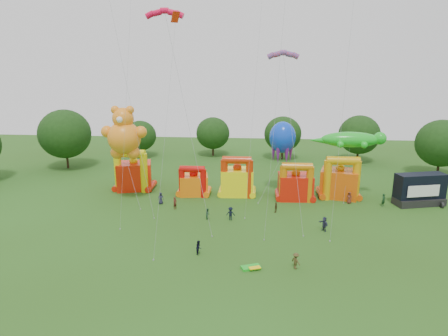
# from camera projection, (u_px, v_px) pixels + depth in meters

# --- Properties ---
(ground) EXTENTS (160.00, 160.00, 0.00)m
(ground) POSITION_uv_depth(u_px,v_px,m) (232.00, 286.00, 38.58)
(ground) COLOR #294A15
(ground) RESTS_ON ground
(tree_ring) EXTENTS (121.18, 123.26, 12.07)m
(tree_ring) POSITION_uv_depth(u_px,v_px,m) (221.00, 223.00, 37.67)
(tree_ring) COLOR #352314
(tree_ring) RESTS_ON ground
(bouncy_castle_0) EXTENTS (6.61, 5.78, 7.23)m
(bouncy_castle_0) POSITION_uv_depth(u_px,v_px,m) (134.00, 174.00, 67.71)
(bouncy_castle_0) COLOR red
(bouncy_castle_0) RESTS_ON ground
(bouncy_castle_1) EXTENTS (4.98, 4.24, 5.16)m
(bouncy_castle_1) POSITION_uv_depth(u_px,v_px,m) (194.00, 183.00, 64.96)
(bouncy_castle_1) COLOR orange
(bouncy_castle_1) RESTS_ON ground
(bouncy_castle_2) EXTENTS (5.29, 4.31, 6.76)m
(bouncy_castle_2) POSITION_uv_depth(u_px,v_px,m) (237.00, 180.00, 64.76)
(bouncy_castle_2) COLOR #FEEF0D
(bouncy_castle_2) RESTS_ON ground
(bouncy_castle_3) EXTENTS (5.42, 4.43, 6.23)m
(bouncy_castle_3) POSITION_uv_depth(u_px,v_px,m) (295.00, 185.00, 62.84)
(bouncy_castle_3) COLOR red
(bouncy_castle_3) RESTS_ON ground
(bouncy_castle_4) EXTENTS (6.61, 5.78, 7.01)m
(bouncy_castle_4) POSITION_uv_depth(u_px,v_px,m) (340.00, 181.00, 63.68)
(bouncy_castle_4) COLOR #D8510B
(bouncy_castle_4) RESTS_ON ground
(stage_trailer) EXTENTS (7.89, 4.55, 4.87)m
(stage_trailer) POSITION_uv_depth(u_px,v_px,m) (420.00, 190.00, 60.37)
(stage_trailer) COLOR black
(stage_trailer) RESTS_ON ground
(teddy_bear_kite) EXTENTS (6.95, 5.82, 14.99)m
(teddy_bear_kite) POSITION_uv_depth(u_px,v_px,m) (127.00, 149.00, 59.47)
(teddy_bear_kite) COLOR orange
(teddy_bear_kite) RESTS_ON ground
(gecko_kite) EXTENTS (11.85, 5.31, 10.76)m
(gecko_kite) POSITION_uv_depth(u_px,v_px,m) (349.00, 150.00, 61.95)
(gecko_kite) COLOR green
(gecko_kite) RESTS_ON ground
(octopus_kite) EXTENTS (6.00, 8.54, 11.93)m
(octopus_kite) POSITION_uv_depth(u_px,v_px,m) (275.00, 163.00, 63.99)
(octopus_kite) COLOR blue
(octopus_kite) RESTS_ON ground
(parafoil_kites) EXTENTS (28.08, 9.65, 31.53)m
(parafoil_kites) POSITION_uv_depth(u_px,v_px,m) (189.00, 121.00, 50.77)
(parafoil_kites) COLOR #EA0B3B
(parafoil_kites) RESTS_ON ground
(diamond_kites) EXTENTS (29.13, 19.64, 36.28)m
(diamond_kites) POSITION_uv_depth(u_px,v_px,m) (232.00, 108.00, 48.71)
(diamond_kites) COLOR red
(diamond_kites) RESTS_ON ground
(folded_kite_bundle) EXTENTS (2.23, 1.65, 0.31)m
(folded_kite_bundle) POSITION_uv_depth(u_px,v_px,m) (251.00, 267.00, 41.75)
(folded_kite_bundle) COLOR green
(folded_kite_bundle) RESTS_ON ground
(spectator_0) EXTENTS (1.05, 0.87, 1.84)m
(spectator_0) POSITION_uv_depth(u_px,v_px,m) (161.00, 198.00, 60.94)
(spectator_0) COLOR #212137
(spectator_0) RESTS_ON ground
(spectator_1) EXTENTS (0.74, 0.81, 1.87)m
(spectator_1) POSITION_uv_depth(u_px,v_px,m) (175.00, 203.00, 58.79)
(spectator_1) COLOR #501E16
(spectator_1) RESTS_ON ground
(spectator_2) EXTENTS (0.59, 0.76, 1.55)m
(spectator_2) POSITION_uv_depth(u_px,v_px,m) (208.00, 214.00, 55.03)
(spectator_2) COLOR #1C4726
(spectator_2) RESTS_ON ground
(spectator_3) EXTENTS (1.24, 0.74, 1.88)m
(spectator_3) POSITION_uv_depth(u_px,v_px,m) (231.00, 214.00, 54.61)
(spectator_3) COLOR black
(spectator_3) RESTS_ON ground
(spectator_4) EXTENTS (0.65, 0.97, 1.53)m
(spectator_4) POSITION_uv_depth(u_px,v_px,m) (276.00, 207.00, 57.51)
(spectator_4) COLOR #45331B
(spectator_4) RESTS_ON ground
(spectator_5) EXTENTS (1.31, 1.83, 1.90)m
(spectator_5) POSITION_uv_depth(u_px,v_px,m) (324.00, 224.00, 51.01)
(spectator_5) COLOR #2B2D48
(spectator_5) RESTS_ON ground
(spectator_6) EXTENTS (1.07, 0.91, 1.85)m
(spectator_6) POSITION_uv_depth(u_px,v_px,m) (349.00, 198.00, 61.12)
(spectator_6) COLOR #602A1B
(spectator_6) RESTS_ON ground
(spectator_7) EXTENTS (0.84, 0.83, 1.96)m
(spectator_7) POSITION_uv_depth(u_px,v_px,m) (384.00, 200.00, 60.00)
(spectator_7) COLOR #15361B
(spectator_7) RESTS_ON ground
(spectator_8) EXTENTS (0.71, 0.86, 1.62)m
(spectator_8) POSITION_uv_depth(u_px,v_px,m) (199.00, 247.00, 44.84)
(spectator_8) COLOR black
(spectator_8) RESTS_ON ground
(spectator_9) EXTENTS (1.23, 1.31, 1.78)m
(spectator_9) POSITION_uv_depth(u_px,v_px,m) (296.00, 261.00, 41.58)
(spectator_9) COLOR #443A1B
(spectator_9) RESTS_ON ground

